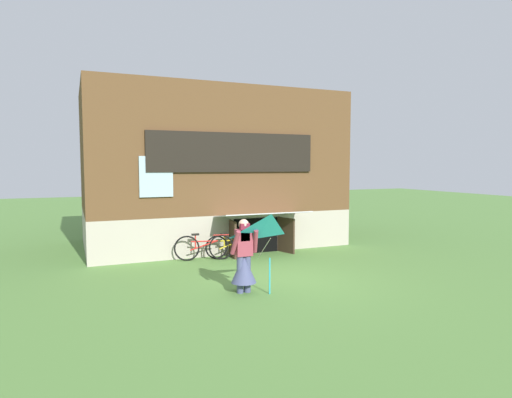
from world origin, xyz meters
TOP-DOWN VIEW (x-y plane):
  - ground_plane at (0.00, 0.00)m, footprint 60.00×60.00m
  - log_house at (0.00, 5.29)m, footprint 8.07×5.70m
  - person at (-1.12, -0.67)m, footprint 0.60×0.52m
  - kite at (-0.76, -1.23)m, footprint 0.95×0.98m
  - bicycle_yellow at (-0.20, 2.63)m, footprint 1.55×0.09m
  - bicycle_red at (-1.02, 2.61)m, footprint 1.62×0.41m

SIDE VIEW (x-z plane):
  - ground_plane at x=0.00m, z-range 0.00..0.00m
  - bicycle_yellow at x=-0.20m, z-range -0.01..0.70m
  - bicycle_red at x=-1.02m, z-range -0.01..0.74m
  - person at x=-1.12m, z-range -0.12..1.40m
  - kite at x=-0.76m, z-range 0.47..2.03m
  - log_house at x=0.00m, z-range 0.00..4.99m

